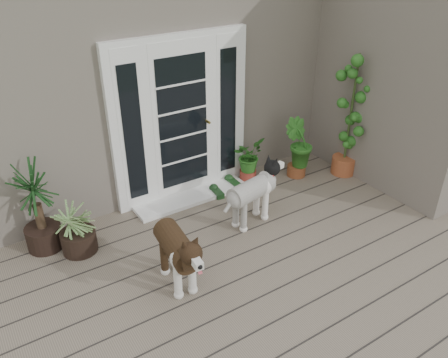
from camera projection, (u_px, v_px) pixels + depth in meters
deck at (301, 282)px, 4.78m from camera, size 6.20×4.60×0.12m
house_main at (131, 55)px, 7.15m from camera, size 7.40×4.00×3.10m
house_wing at (417, 75)px, 6.21m from camera, size 1.60×2.40×3.10m
door_unit at (181, 120)px, 5.73m from camera, size 1.90×0.14×2.15m
door_step at (192, 197)px, 6.11m from camera, size 1.60×0.40×0.05m
brindle_dog at (177, 256)px, 4.51m from camera, size 0.45×0.88×0.71m
white_dog at (251, 199)px, 5.46m from camera, size 0.87×0.50×0.68m
spider_plant at (76, 225)px, 4.97m from camera, size 0.86×0.86×0.70m
yucca at (37, 207)px, 4.93m from camera, size 0.89×0.89×1.10m
herb_a at (248, 163)px, 6.42m from camera, size 0.59×0.59×0.55m
herb_b at (298, 155)px, 6.52m from camera, size 0.62×0.62×0.66m
herb_c at (338, 147)px, 6.98m from camera, size 0.37×0.37×0.48m
sapling at (351, 115)px, 6.29m from camera, size 0.57×0.57×1.84m
clog_left at (233, 182)px, 6.41m from camera, size 0.15×0.33×0.10m
clog_right at (217, 192)px, 6.17m from camera, size 0.18×0.33×0.10m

